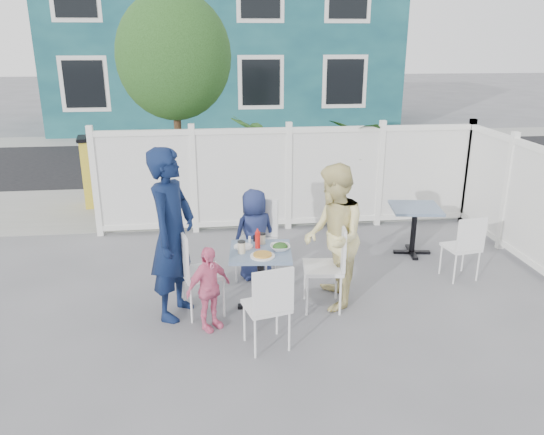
{
  "coord_description": "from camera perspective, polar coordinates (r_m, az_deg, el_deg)",
  "views": [
    {
      "loc": [
        -1.06,
        -5.46,
        2.86
      ],
      "look_at": [
        -0.41,
        0.22,
        0.93
      ],
      "focal_mm": 35.0,
      "sensor_mm": 36.0,
      "label": 1
    }
  ],
  "objects": [
    {
      "name": "fence_back",
      "position": [
        8.21,
        1.78,
        4.03
      ],
      "size": [
        5.86,
        0.08,
        1.6
      ],
      "color": "white",
      "rests_on": "ground"
    },
    {
      "name": "potted_shrub_a",
      "position": [
        8.82,
        -1.97,
        5.41
      ],
      "size": [
        0.98,
        0.98,
        1.67
      ],
      "primitive_type": "imported",
      "rotation": [
        0.0,
        0.0,
        1.62
      ],
      "color": "#1B3A14",
      "rests_on": "ground"
    },
    {
      "name": "building",
      "position": [
        19.47,
        -5.22,
        19.03
      ],
      "size": [
        11.0,
        6.0,
        6.0
      ],
      "color": "#14414D",
      "rests_on": "ground"
    },
    {
      "name": "coffee_cup_a",
      "position": [
        5.64,
        -3.29,
        -3.25
      ],
      "size": [
        0.08,
        0.08,
        0.12
      ],
      "primitive_type": "cylinder",
      "color": "beige",
      "rests_on": "main_table"
    },
    {
      "name": "fence_right",
      "position": [
        7.59,
        26.13,
        0.84
      ],
      "size": [
        0.08,
        3.66,
        1.6
      ],
      "rotation": [
        0.0,
        0.0,
        1.57
      ],
      "color": "white",
      "rests_on": "ground"
    },
    {
      "name": "plate_main",
      "position": [
        5.56,
        -1.02,
        -4.16
      ],
      "size": [
        0.26,
        0.26,
        0.02
      ],
      "primitive_type": "cylinder",
      "color": "white",
      "rests_on": "main_table"
    },
    {
      "name": "coffee_cup_b",
      "position": [
        5.89,
        -1.07,
        -2.33
      ],
      "size": [
        0.07,
        0.07,
        0.11
      ],
      "primitive_type": "cylinder",
      "color": "beige",
      "rests_on": "main_table"
    },
    {
      "name": "plate_side",
      "position": [
        5.81,
        -3.1,
        -3.14
      ],
      "size": [
        0.21,
        0.21,
        0.01
      ],
      "primitive_type": "cylinder",
      "color": "white",
      "rests_on": "main_table"
    },
    {
      "name": "boy",
      "position": [
        6.54,
        -1.89,
        -1.82
      ],
      "size": [
        0.65,
        0.54,
        1.14
      ],
      "primitive_type": "imported",
      "rotation": [
        0.0,
        0.0,
        3.52
      ],
      "color": "navy",
      "rests_on": "ground"
    },
    {
      "name": "woman",
      "position": [
        5.82,
        6.6,
        -2.12
      ],
      "size": [
        0.69,
        0.84,
        1.62
      ],
      "primitive_type": "imported",
      "rotation": [
        0.0,
        0.0,
        -1.67
      ],
      "color": "yellow",
      "rests_on": "ground"
    },
    {
      "name": "pepper_shaker",
      "position": [
        5.96,
        -1.89,
        -2.25
      ],
      "size": [
        0.03,
        0.03,
        0.07
      ],
      "primitive_type": "cylinder",
      "color": "black",
      "rests_on": "main_table"
    },
    {
      "name": "man",
      "position": [
        5.63,
        -10.68,
        -1.8
      ],
      "size": [
        0.66,
        0.79,
        1.85
      ],
      "primitive_type": "imported",
      "rotation": [
        0.0,
        0.0,
        1.19
      ],
      "color": "#0D1A3D",
      "rests_on": "ground"
    },
    {
      "name": "chair_right",
      "position": [
        5.84,
        6.35,
        -4.56
      ],
      "size": [
        0.48,
        0.49,
        0.98
      ],
      "rotation": [
        0.0,
        0.0,
        1.46
      ],
      "color": "white",
      "rests_on": "ground"
    },
    {
      "name": "salad_bowl",
      "position": [
        5.73,
        0.89,
        -3.24
      ],
      "size": [
        0.21,
        0.21,
        0.05
      ],
      "primitive_type": "imported",
      "color": "white",
      "rests_on": "main_table"
    },
    {
      "name": "ketchup_bottle",
      "position": [
        5.76,
        -1.56,
        -2.44
      ],
      "size": [
        0.06,
        0.06,
        0.18
      ],
      "primitive_type": "cylinder",
      "color": "red",
      "rests_on": "main_table"
    },
    {
      "name": "street",
      "position": [
        13.32,
        -1.87,
        6.28
      ],
      "size": [
        24.0,
        5.0,
        0.01
      ],
      "primitive_type": "cube",
      "color": "black",
      "rests_on": "ground"
    },
    {
      "name": "chair_back",
      "position": [
        6.57,
        -1.54,
        -1.67
      ],
      "size": [
        0.59,
        0.58,
        0.99
      ],
      "rotation": [
        0.0,
        0.0,
        2.72
      ],
      "color": "white",
      "rests_on": "ground"
    },
    {
      "name": "chair_spare",
      "position": [
        6.9,
        20.07,
        -2.63
      ],
      "size": [
        0.43,
        0.42,
        0.84
      ],
      "rotation": [
        0.0,
        0.0,
        0.15
      ],
      "color": "white",
      "rests_on": "ground"
    },
    {
      "name": "far_sidewalk",
      "position": [
        16.35,
        -2.79,
        8.6
      ],
      "size": [
        24.0,
        1.6,
        0.01
      ],
      "primitive_type": "cube",
      "color": "gray",
      "rests_on": "ground"
    },
    {
      "name": "toddler",
      "position": [
        5.47,
        -6.84,
        -7.6
      ],
      "size": [
        0.56,
        0.49,
        0.9
      ],
      "primitive_type": "imported",
      "rotation": [
        0.0,
        0.0,
        0.64
      ],
      "color": "pink",
      "rests_on": "ground"
    },
    {
      "name": "near_sidewalk",
      "position": [
        9.75,
        -0.03,
        1.65
      ],
      "size": [
        24.0,
        2.6,
        0.01
      ],
      "primitive_type": "cube",
      "color": "gray",
      "rests_on": "ground"
    },
    {
      "name": "chair_left",
      "position": [
        5.73,
        -8.34,
        -5.2
      ],
      "size": [
        0.52,
        0.53,
        0.96
      ],
      "rotation": [
        0.0,
        0.0,
        -1.32
      ],
      "color": "white",
      "rests_on": "ground"
    },
    {
      "name": "spare_table",
      "position": [
        7.53,
        15.1,
        -0.0
      ],
      "size": [
        0.74,
        0.74,
        0.69
      ],
      "rotation": [
        0.0,
        0.0,
        -0.15
      ],
      "color": "#446081",
      "rests_on": "ground"
    },
    {
      "name": "main_table",
      "position": [
        5.79,
        -1.24,
        -4.98
      ],
      "size": [
        0.71,
        0.71,
        0.7
      ],
      "rotation": [
        0.0,
        0.0,
        -0.09
      ],
      "color": "#446081",
      "rests_on": "ground"
    },
    {
      "name": "salt_shaker",
      "position": [
        5.94,
        -2.41,
        -2.36
      ],
      "size": [
        0.03,
        0.03,
        0.07
      ],
      "primitive_type": "cylinder",
      "color": "white",
      "rests_on": "main_table"
    },
    {
      "name": "tree",
      "position": [
        8.78,
        -10.53,
        16.63
      ],
      "size": [
        1.8,
        1.62,
        3.59
      ],
      "color": "#382316",
      "rests_on": "ground"
    },
    {
      "name": "potted_shrub_b",
      "position": [
        8.99,
        8.24,
        5.47
      ],
      "size": [
        1.97,
        1.91,
        1.67
      ],
      "primitive_type": "imported",
      "rotation": [
        0.0,
        0.0,
        5.71
      ],
      "color": "#1B3A14",
      "rests_on": "ground"
    },
    {
      "name": "ground",
      "position": [
        6.26,
        3.99,
        -8.58
      ],
      "size": [
        80.0,
        80.0,
        0.0
      ],
      "primitive_type": "plane",
      "color": "slate"
    },
    {
      "name": "utility_cabinet",
      "position": [
        9.92,
        -17.82,
        4.58
      ],
      "size": [
        0.71,
        0.55,
        1.19
      ],
      "primitive_type": "cube",
      "rotation": [
        0.0,
        0.0,
        0.16
      ],
      "color": "gold",
      "rests_on": "ground"
    },
    {
      "name": "chair_near",
      "position": [
        5.04,
        -0.3,
        -9.06
      ],
      "size": [
        0.49,
        0.47,
        0.89
      ],
      "rotation": [
        0.0,
        0.0,
        0.25
      ],
      "color": "white",
      "rests_on": "ground"
    }
  ]
}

